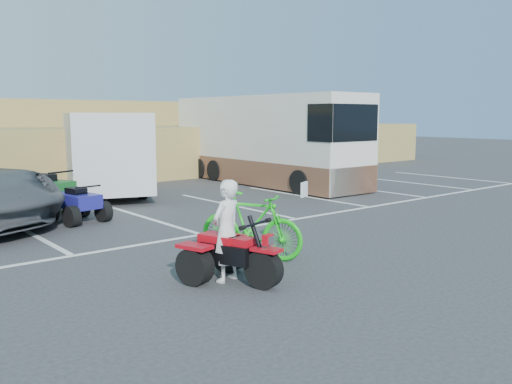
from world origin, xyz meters
TOP-DOWN VIEW (x-y plane):
  - ground at (0.00, 0.00)m, footprint 100.00×100.00m
  - parking_stripes at (0.87, 4.07)m, footprint 28.00×5.16m
  - grass_embankment at (0.00, 15.48)m, footprint 40.00×8.50m
  - red_trike_atv at (-1.41, -0.61)m, footprint 1.49×1.73m
  - rider at (-1.45, -0.47)m, footprint 0.64×0.51m
  - green_dirt_bike at (-0.34, 0.34)m, footprint 1.31×1.96m
  - cargo_trailer at (0.90, 9.12)m, footprint 3.72×5.79m
  - rv_motorhome at (6.68, 8.26)m, footprint 2.32×8.64m
  - quad_atv_blue at (-1.46, 5.38)m, footprint 1.25×1.53m
  - quad_atv_green at (-1.64, 7.08)m, footprint 1.83×2.04m

SIDE VIEW (x-z plane):
  - ground at x=0.00m, z-range 0.00..0.00m
  - red_trike_atv at x=-1.41m, z-range -0.48..0.48m
  - quad_atv_blue at x=-1.46m, z-range -0.45..0.45m
  - quad_atv_green at x=-1.64m, z-range -0.55..0.55m
  - parking_stripes at x=0.87m, z-range 0.00..0.01m
  - green_dirt_bike at x=-0.34m, z-range 0.00..1.15m
  - rider at x=-1.45m, z-range 0.00..1.52m
  - rv_motorhome at x=6.68m, z-range -0.20..2.89m
  - cargo_trailer at x=0.90m, z-range 0.10..2.62m
  - grass_embankment at x=0.00m, z-range -0.13..2.97m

